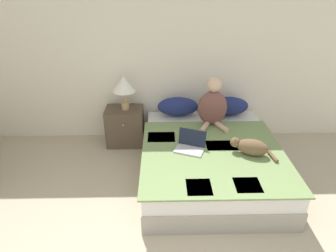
% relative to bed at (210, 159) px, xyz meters
% --- Properties ---
extents(wall_back, '(6.13, 0.05, 2.55)m').
position_rel_bed_xyz_m(wall_back, '(-0.65, 1.10, 1.05)').
color(wall_back, silver).
rests_on(wall_back, ground_plane).
extents(bed, '(1.70, 2.05, 0.46)m').
position_rel_bed_xyz_m(bed, '(0.00, 0.00, 0.00)').
color(bed, '#9E998E').
rests_on(bed, ground_plane).
extents(pillow_near, '(0.60, 0.30, 0.27)m').
position_rel_bed_xyz_m(pillow_near, '(-0.37, 0.85, 0.37)').
color(pillow_near, navy).
rests_on(pillow_near, bed).
extents(pillow_far, '(0.60, 0.30, 0.27)m').
position_rel_bed_xyz_m(pillow_far, '(0.37, 0.85, 0.37)').
color(pillow_far, navy).
rests_on(pillow_far, bed).
extents(person_sitting, '(0.40, 0.39, 0.69)m').
position_rel_bed_xyz_m(person_sitting, '(0.09, 0.54, 0.52)').
color(person_sitting, brown).
rests_on(person_sitting, bed).
extents(cat_tabby, '(0.51, 0.34, 0.19)m').
position_rel_bed_xyz_m(cat_tabby, '(0.42, -0.24, 0.33)').
color(cat_tabby, brown).
rests_on(cat_tabby, bed).
extents(laptop_open, '(0.41, 0.36, 0.22)m').
position_rel_bed_xyz_m(laptop_open, '(-0.27, -0.11, 0.28)').
color(laptop_open, '#B7B7BC').
rests_on(laptop_open, bed).
extents(nightstand, '(0.55, 0.42, 0.57)m').
position_rel_bed_xyz_m(nightstand, '(-1.16, 0.83, 0.06)').
color(nightstand, brown).
rests_on(nightstand, ground_plane).
extents(table_lamp, '(0.34, 0.34, 0.50)m').
position_rel_bed_xyz_m(table_lamp, '(-1.14, 0.83, 0.72)').
color(table_lamp, tan).
rests_on(table_lamp, nightstand).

